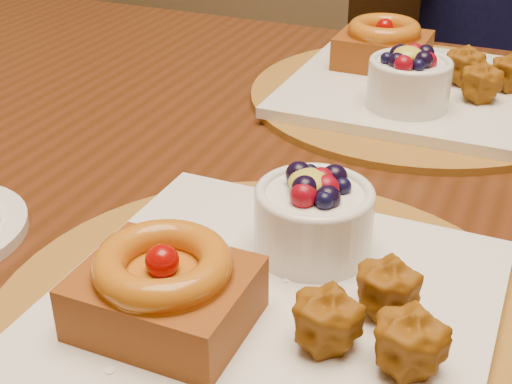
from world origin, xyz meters
TOP-DOWN VIEW (x-y plane):
  - dining_table at (-0.02, -0.07)m, footprint 1.60×0.90m
  - place_setting_near at (-0.02, -0.28)m, footprint 0.38×0.38m
  - place_setting_far at (-0.02, 0.15)m, footprint 0.38×0.38m
  - chair_far at (-0.10, 0.77)m, footprint 0.56×0.56m

SIDE VIEW (x-z plane):
  - chair_far at x=-0.10m, z-range 0.06..1.07m
  - dining_table at x=-0.02m, z-range 0.30..1.06m
  - place_setting_near at x=-0.02m, z-range 0.74..0.82m
  - place_setting_far at x=-0.02m, z-range 0.74..0.82m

